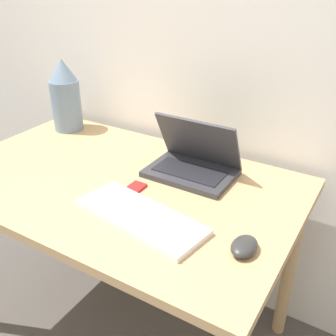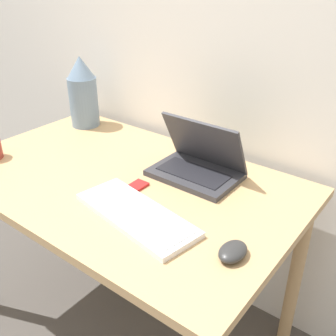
{
  "view_description": "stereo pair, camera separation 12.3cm",
  "coord_description": "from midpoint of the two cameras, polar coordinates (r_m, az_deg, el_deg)",
  "views": [
    {
      "loc": [
        0.76,
        -0.54,
        1.41
      ],
      "look_at": [
        0.2,
        0.39,
        0.84
      ],
      "focal_mm": 42.0,
      "sensor_mm": 36.0,
      "label": 1
    },
    {
      "loc": [
        0.87,
        -0.47,
        1.41
      ],
      "look_at": [
        0.2,
        0.39,
        0.84
      ],
      "focal_mm": 42.0,
      "sensor_mm": 36.0,
      "label": 2
    }
  ],
  "objects": [
    {
      "name": "mouse",
      "position": [
        1.05,
        7.68,
        -11.31
      ],
      "size": [
        0.07,
        0.1,
        0.03
      ],
      "color": "#2D2D2D",
      "rests_on": "desk"
    },
    {
      "name": "desk",
      "position": [
        1.43,
        -9.66,
        -4.89
      ],
      "size": [
        1.24,
        0.76,
        0.74
      ],
      "color": "tan",
      "rests_on": "ground_plane"
    },
    {
      "name": "laptop",
      "position": [
        1.38,
        1.18,
        0.86
      ],
      "size": [
        0.3,
        0.21,
        0.21
      ],
      "color": "#333338",
      "rests_on": "desk"
    },
    {
      "name": "keyboard",
      "position": [
        1.17,
        -7.01,
        -7.06
      ],
      "size": [
        0.43,
        0.22,
        0.02
      ],
      "color": "white",
      "rests_on": "desk"
    },
    {
      "name": "mp3_player",
      "position": [
        1.32,
        -7.33,
        -2.86
      ],
      "size": [
        0.05,
        0.06,
        0.01
      ],
      "color": "red",
      "rests_on": "desk"
    },
    {
      "name": "wall_back",
      "position": [
        1.57,
        -0.3,
        22.02
      ],
      "size": [
        6.0,
        0.05,
        2.5
      ],
      "color": "white",
      "rests_on": "ground_plane"
    },
    {
      "name": "vase",
      "position": [
        1.81,
        -16.61,
        9.99
      ],
      "size": [
        0.13,
        0.13,
        0.31
      ],
      "color": "slate",
      "rests_on": "desk"
    }
  ]
}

